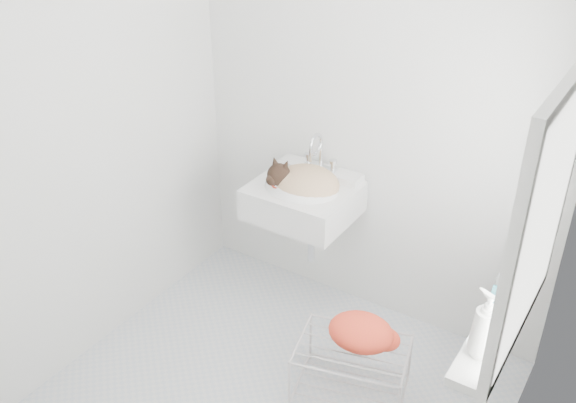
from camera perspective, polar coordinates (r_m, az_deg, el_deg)
The scene contains 15 objects.
floor at distance 3.53m, azimuth -1.35°, elevation -17.04°, with size 2.20×2.00×0.02m, color silver.
back_wall at distance 3.55m, azimuth 7.52°, elevation 7.61°, with size 2.20×0.02×2.50m, color silver.
right_wall at distance 2.40m, azimuth 20.73°, elevation -5.75°, with size 0.02×2.00×2.50m, color silver.
left_wall at distance 3.44m, azimuth -17.11°, elevation 5.78°, with size 0.02×2.00×2.50m, color silver.
window_glass at distance 2.52m, azimuth 21.92°, elevation -1.52°, with size 0.01×0.80×1.00m, color white.
window_frame at distance 2.53m, azimuth 21.60°, elevation -1.42°, with size 0.04×0.90×1.10m, color white.
windowsill at distance 2.82m, azimuth 18.46°, elevation -10.18°, with size 0.16×0.88×0.04m, color white.
sink at distance 3.62m, azimuth 1.38°, elevation 1.38°, with size 0.57×0.50×0.23m, color white.
faucet at distance 3.70m, azimuth 2.87°, elevation 4.40°, with size 0.21×0.15×0.21m, color silver, non-canonical shape.
cat at distance 3.59m, azimuth 1.44°, elevation 1.77°, with size 0.44×0.38×0.25m.
wire_rack at distance 3.45m, azimuth 5.63°, elevation -15.04°, with size 0.55×0.39×0.33m, color #BDB6B6.
towel at distance 3.33m, azimuth 6.48°, elevation -12.04°, with size 0.34×0.24×0.14m, color #CA4814.
bottle_a at distance 2.62m, azimuth 16.75°, elevation -12.83°, with size 0.09×0.09×0.24m, color white.
bottle_b at distance 2.79m, azimuth 18.19°, elevation -10.07°, with size 0.09×0.10×0.21m, color #2A6A74.
bottle_c at distance 2.94m, azimuth 19.21°, elevation -8.06°, with size 0.15×0.15×0.19m, color #BCBEC0.
Camera 1 is at (1.37, -1.99, 2.57)m, focal length 39.87 mm.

